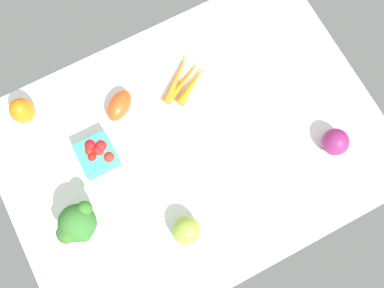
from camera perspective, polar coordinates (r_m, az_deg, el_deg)
The scene contains 8 objects.
tablecloth at distance 131.05cm, azimuth 0.00°, elevation -0.35°, with size 104.00×76.00×2.00cm, color white.
roma_tomato at distance 132.20cm, azimuth -8.80°, elevation 4.62°, with size 9.51×5.67×5.67cm, color #D84D1C.
heirloom_tomato_green at distance 122.24cm, azimuth -0.69°, elevation -10.46°, with size 7.55×7.55×7.55cm, color #8BAA3C.
broccoli_head at distance 121.86cm, azimuth -13.85°, elevation -9.44°, with size 11.06×10.17×12.42cm.
berry_basket at distance 128.72cm, azimuth -11.40°, elevation -1.26°, with size 9.56×9.56×6.46cm.
red_onion_center at distance 132.28cm, azimuth 16.99°, elevation 0.23°, with size 7.47×7.47×7.47cm, color #83235D.
carrot_bunch at distance 135.25cm, azimuth -0.86°, elevation 7.78°, with size 16.76×15.55×2.70cm.
bell_pepper_orange at distance 136.30cm, azimuth -19.87°, elevation 3.76°, with size 6.70×6.70×9.21cm, color orange.
Camera 1 is at (-15.82, -30.14, 127.55)cm, focal length 44.02 mm.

